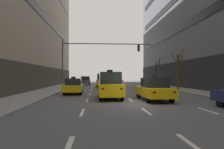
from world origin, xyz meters
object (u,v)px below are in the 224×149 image
Objects in this scene: taxi_driving_1 at (102,81)px; taxi_driving_3 at (110,85)px; traffic_signal_0 at (92,54)px; taxi_driving_5 at (154,89)px; car_driving_4 at (85,81)px; taxi_driving_2 at (74,86)px; street_tree_1 at (178,70)px; car_driving_0 at (117,81)px; street_tree_2 at (156,73)px.

taxi_driving_3 reaches higher than taxi_driving_1.
taxi_driving_5 is at bearing -66.55° from traffic_signal_0.
taxi_driving_2 is at bearing -90.12° from car_driving_4.
car_driving_4 is (-3.12, 9.19, -0.21)m from taxi_driving_1.
traffic_signal_0 reaches higher than taxi_driving_1.
taxi_driving_1 is 0.95× the size of car_driving_4.
taxi_driving_5 is at bearing -120.59° from street_tree_1.
street_tree_1 is (9.67, -5.61, 1.46)m from taxi_driving_1.
taxi_driving_5 is at bearing -89.58° from car_driving_0.
taxi_driving_5 is 12.93m from traffic_signal_0.
taxi_driving_5 is (3.23, -1.30, -0.23)m from taxi_driving_3.
street_tree_2 reaches higher than taxi_driving_1.
taxi_driving_2 is 5.55m from taxi_driving_3.
street_tree_1 is at bearing 59.41° from taxi_driving_5.
taxi_driving_2 is 0.92× the size of car_driving_4.
taxi_driving_1 is at bearing 101.98° from taxi_driving_5.
taxi_driving_5 is at bearing -78.02° from taxi_driving_1.
taxi_driving_2 is at bearing 127.41° from taxi_driving_3.
traffic_signal_0 is at bearing -141.56° from street_tree_2.
taxi_driving_1 is 1.00× the size of taxi_driving_3.
car_driving_4 is at bearing 97.87° from taxi_driving_3.
car_driving_0 is 15.44m from traffic_signal_0.
street_tree_2 is (9.51, 18.90, 1.21)m from taxi_driving_3.
taxi_driving_1 is at bearing 72.99° from traffic_signal_0.
taxi_driving_3 reaches higher than car_driving_4.
street_tree_2 is at bearing 89.75° from street_tree_1.
taxi_driving_3 is at bearing -135.65° from street_tree_1.
taxi_driving_5 is (6.59, -5.70, 0.06)m from taxi_driving_2.
taxi_driving_5 is (0.19, -25.51, -0.01)m from car_driving_0.
taxi_driving_5 reaches higher than car_driving_4.
street_tree_1 is (12.79, -14.79, 1.68)m from car_driving_4.
traffic_signal_0 is at bearing 113.45° from taxi_driving_5.
car_driving_0 is 9.90m from taxi_driving_1.
taxi_driving_3 is (3.37, -4.40, 0.29)m from taxi_driving_2.
car_driving_4 is at bearing 108.77° from taxi_driving_1.
traffic_signal_0 is (-1.48, -4.84, 3.62)m from taxi_driving_1.
street_tree_1 is at bearing -90.25° from street_tree_2.
car_driving_4 is (-6.36, -0.16, 0.00)m from car_driving_0.
taxi_driving_3 is 0.96× the size of car_driving_4.
car_driving_4 is at bearing 89.88° from taxi_driving_2.
street_tree_1 is at bearing -30.10° from taxi_driving_1.
taxi_driving_3 is at bearing 158.05° from taxi_driving_5.
street_tree_2 is (11.19, 8.88, -2.41)m from traffic_signal_0.
car_driving_0 is at bearing 90.42° from taxi_driving_5.
street_tree_1 reaches higher than taxi_driving_1.
street_tree_2 is at bearing 63.29° from taxi_driving_3.
traffic_signal_0 is at bearing -108.40° from car_driving_0.
taxi_driving_3 is at bearing -80.46° from traffic_signal_0.
taxi_driving_3 reaches higher than taxi_driving_5.
street_tree_1 is at bearing 20.71° from taxi_driving_2.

